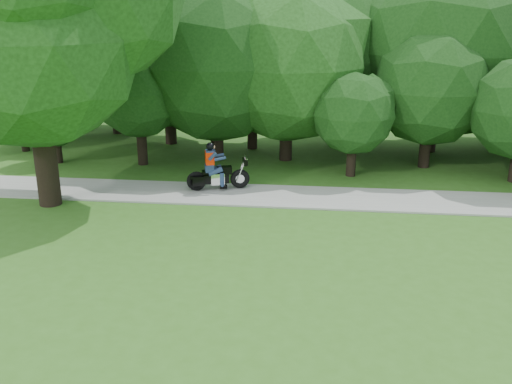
{
  "coord_description": "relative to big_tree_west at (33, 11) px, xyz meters",
  "views": [
    {
      "loc": [
        -2.21,
        -9.48,
        5.96
      ],
      "look_at": [
        -3.84,
        4.78,
        1.21
      ],
      "focal_mm": 40.0,
      "sensor_mm": 36.0,
      "label": 1
    }
  ],
  "objects": [
    {
      "name": "big_tree_west",
      "position": [
        0.0,
        0.0,
        0.0
      ],
      "size": [
        8.64,
        6.56,
        9.96
      ],
      "color": "black",
      "rests_on": "ground"
    },
    {
      "name": "touring_motorcycle",
      "position": [
        4.9,
        1.52,
        -5.11
      ],
      "size": [
        2.08,
        1.06,
        1.62
      ],
      "rotation": [
        0.0,
        0.0,
        0.29
      ],
      "color": "black",
      "rests_on": "walkway"
    },
    {
      "name": "tree_line",
      "position": [
        10.57,
        7.86,
        -2.01
      ],
      "size": [
        39.36,
        12.27,
        7.8
      ],
      "color": "black",
      "rests_on": "ground"
    },
    {
      "name": "walkway",
      "position": [
        10.54,
        1.15,
        -5.73
      ],
      "size": [
        60.0,
        2.2,
        0.06
      ],
      "primitive_type": "cube",
      "color": "gray",
      "rests_on": "ground"
    },
    {
      "name": "ground",
      "position": [
        10.54,
        -6.85,
        -5.76
      ],
      "size": [
        100.0,
        100.0,
        0.0
      ],
      "primitive_type": "plane",
      "color": "#35651D",
      "rests_on": "ground"
    }
  ]
}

